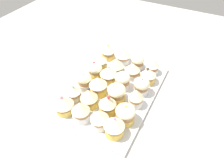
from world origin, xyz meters
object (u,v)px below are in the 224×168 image
Objects in this scene: cupcake_23 at (108,52)px; napkin at (126,43)px; cupcake_15 at (108,74)px; cupcake_14 at (98,85)px; cupcake_5 at (152,66)px; cupcake_8 at (117,93)px; cupcake_17 at (123,55)px; cupcake_22 at (100,61)px; cupcake_1 at (125,114)px; cupcake_19 at (73,93)px; cupcake_7 at (108,104)px; cupcake_21 at (95,70)px; cupcake_16 at (116,65)px; cupcake_20 at (84,81)px; cupcake_12 at (81,111)px; cupcake_3 at (141,86)px; cupcake_10 at (132,70)px; cupcake_9 at (122,81)px; cupcake_11 at (138,62)px; cupcake_6 at (99,119)px; cupcake_4 at (148,75)px; cupcake_2 at (136,98)px; cupcake_13 at (89,97)px; baking_tray at (112,91)px; cupcake_18 at (64,104)px; cupcake_0 at (114,126)px.

cupcake_23 is 17.25cm from napkin.
cupcake_14 is at bearing 178.26° from cupcake_15.
cupcake_5 is 21.53cm from cupcake_8.
cupcake_17 reaches higher than cupcake_22.
cupcake_1 is 20.56cm from cupcake_19.
cupcake_7 reaches higher than cupcake_21.
cupcake_19 is (-20.56, 6.61, -0.31)cm from cupcake_16.
cupcake_22 is at bearing 2.01° from cupcake_19.
cupcake_20 reaches higher than cupcake_5.
cupcake_15 is 1.08× the size of cupcake_19.
cupcake_22 is (26.32, 8.01, -0.38)cm from cupcake_12.
cupcake_8 is at bearing -132.71° from cupcake_22.
cupcake_3 is at bearing -105.74° from cupcake_22.
cupcake_16 is (-0.36, 7.35, 0.16)cm from cupcake_10.
cupcake_19 is (-13.60, 12.91, -0.14)cm from cupcake_9.
cupcake_12 is 1.09× the size of cupcake_23.
cupcake_20 is at bearing 91.36° from cupcake_14.
cupcake_10 is 16.29cm from cupcake_23.
cupcake_7 reaches higher than cupcake_16.
cupcake_22 is (-6.97, 14.37, 0.02)cm from cupcake_11.
napkin is (17.23, 12.91, -4.47)cm from cupcake_11.
cupcake_10 is 10.63cm from cupcake_17.
cupcake_6 is 26.90cm from cupcake_10.
cupcake_12 is (-5.83, 13.25, 0.50)cm from cupcake_1.
cupcake_16 reaches higher than cupcake_4.
cupcake_16 is (6.29, 13.75, 0.21)cm from cupcake_3.
cupcake_14 is (0.07, 7.61, 0.43)cm from cupcake_8.
cupcake_2 is 1.00× the size of cupcake_8.
cupcake_3 and cupcake_11 have the same top height.
cupcake_4 is 0.92× the size of cupcake_8.
cupcake_13 is at bearing 146.15° from cupcake_4.
cupcake_10 is (6.65, 6.40, 0.05)cm from cupcake_3.
cupcake_9 reaches higher than baking_tray.
cupcake_16 is 21.60cm from cupcake_19.
cupcake_17 is at bearing 11.81° from baking_tray.
baking_tray is at bearing 19.62° from cupcake_7.
cupcake_22 is at bearing 19.88° from cupcake_13.
cupcake_18 is (-12.87, 13.43, 0.18)cm from cupcake_8.
cupcake_21 reaches higher than cupcake_3.
cupcake_20 is 1.07× the size of cupcake_21.
napkin is (50.60, -0.23, -4.78)cm from cupcake_18.
cupcake_21 is at bearing 136.40° from cupcake_16.
cupcake_19 is 1.01× the size of cupcake_22.
cupcake_9 is 33.42cm from napkin.
cupcake_1 is at bearing 179.95° from cupcake_4.
cupcake_18 reaches higher than cupcake_9.
baking_tray is 12.05cm from cupcake_2.
cupcake_8 is (6.38, -0.21, -0.30)cm from cupcake_7.
cupcake_9 is at bearing 28.84° from cupcake_1.
cupcake_0 is 14.10cm from cupcake_2.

